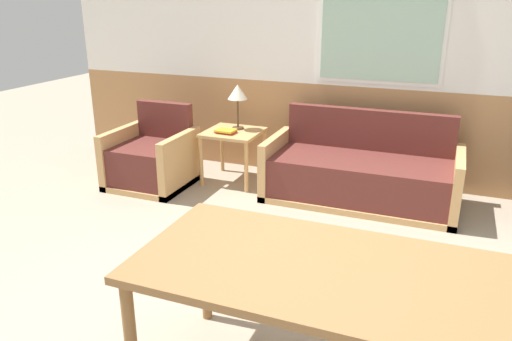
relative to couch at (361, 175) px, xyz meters
The scene contains 8 objects.
ground_plane 2.05m from the couch, 89.35° to the right, with size 16.00×16.00×0.00m, color gray.
wall_back 1.25m from the couch, 87.86° to the left, with size 7.20×0.09×2.70m.
couch is the anchor object (origin of this frame).
armchair 2.13m from the couch, 169.98° to the right, with size 0.78×0.74×0.82m.
side_table 1.37m from the couch, behind, with size 0.57×0.57×0.55m.
table_lamp 1.51m from the couch, behind, with size 0.21×0.21×0.47m.
book_stack 1.43m from the couch, behind, with size 0.22×0.17×0.04m.
dining_table 2.65m from the couch, 81.33° to the right, with size 1.96×0.88×0.74m.
Camera 1 is at (0.71, -2.51, 1.90)m, focal length 35.00 mm.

